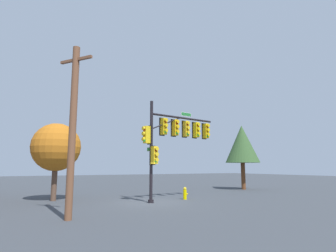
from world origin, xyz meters
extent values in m
plane|color=#3A3F44|center=(0.00, 0.00, 0.00)|extent=(120.00, 120.00, 0.00)
cylinder|color=black|center=(0.00, 0.00, 3.24)|extent=(0.20, 0.20, 6.49)
cylinder|color=black|center=(0.00, 0.00, 0.10)|extent=(0.36, 0.36, 0.20)
cylinder|color=black|center=(2.69, 0.42, 5.64)|extent=(5.40, 0.98, 0.14)
cylinder|color=black|center=(1.21, 0.19, 5.14)|extent=(2.46, 0.46, 1.07)
cube|color=gold|center=(0.98, 0.15, 4.89)|extent=(0.38, 0.41, 1.10)
cube|color=black|center=(0.94, 0.35, 4.89)|extent=(0.44, 0.12, 1.22)
sphere|color=maroon|center=(1.01, -0.04, 5.23)|extent=(0.22, 0.22, 0.22)
cylinder|color=gold|center=(1.02, -0.10, 5.28)|extent=(0.25, 0.18, 0.23)
sphere|color=#855607|center=(1.01, -0.04, 4.89)|extent=(0.22, 0.22, 0.22)
cylinder|color=gold|center=(1.02, -0.10, 4.94)|extent=(0.25, 0.18, 0.23)
sphere|color=#20FF59|center=(1.01, -0.04, 4.55)|extent=(0.22, 0.22, 0.22)
cylinder|color=gold|center=(1.02, -0.10, 4.60)|extent=(0.25, 0.18, 0.23)
cube|color=gold|center=(1.96, 0.31, 4.89)|extent=(0.38, 0.41, 1.10)
cube|color=black|center=(1.92, 0.50, 4.89)|extent=(0.44, 0.12, 1.22)
sphere|color=maroon|center=(1.99, 0.11, 5.23)|extent=(0.22, 0.22, 0.22)
cylinder|color=gold|center=(2.00, 0.05, 5.28)|extent=(0.25, 0.18, 0.23)
sphere|color=#855607|center=(1.99, 0.11, 4.89)|extent=(0.22, 0.22, 0.22)
cylinder|color=gold|center=(2.00, 0.05, 4.94)|extent=(0.25, 0.18, 0.23)
sphere|color=#20FF59|center=(1.99, 0.11, 4.55)|extent=(0.22, 0.22, 0.22)
cylinder|color=gold|center=(2.00, 0.05, 4.60)|extent=(0.25, 0.18, 0.23)
cube|color=gold|center=(2.93, 0.46, 4.89)|extent=(0.36, 0.39, 1.10)
cube|color=black|center=(2.91, 0.66, 4.89)|extent=(0.44, 0.09, 1.22)
sphere|color=maroon|center=(2.96, 0.26, 5.23)|extent=(0.22, 0.22, 0.22)
cylinder|color=gold|center=(2.96, 0.20, 5.28)|extent=(0.24, 0.16, 0.23)
sphere|color=#855607|center=(2.96, 0.26, 4.89)|extent=(0.22, 0.22, 0.22)
cylinder|color=gold|center=(2.96, 0.20, 4.94)|extent=(0.24, 0.16, 0.23)
sphere|color=#20FF59|center=(2.96, 0.26, 4.55)|extent=(0.22, 0.22, 0.22)
cylinder|color=gold|center=(2.96, 0.20, 4.60)|extent=(0.24, 0.16, 0.23)
cube|color=yellow|center=(3.91, 0.61, 4.89)|extent=(0.37, 0.41, 1.10)
cube|color=black|center=(3.88, 0.81, 4.89)|extent=(0.44, 0.11, 1.22)
sphere|color=maroon|center=(3.94, 0.42, 5.23)|extent=(0.22, 0.22, 0.22)
cylinder|color=yellow|center=(3.95, 0.36, 5.28)|extent=(0.25, 0.18, 0.23)
sphere|color=#855607|center=(3.94, 0.42, 4.89)|extent=(0.22, 0.22, 0.22)
cylinder|color=yellow|center=(3.95, 0.36, 4.94)|extent=(0.25, 0.18, 0.23)
sphere|color=#20FF59|center=(3.94, 0.42, 4.55)|extent=(0.22, 0.22, 0.22)
cylinder|color=yellow|center=(3.95, 0.36, 4.60)|extent=(0.25, 0.18, 0.23)
cube|color=gold|center=(4.89, 0.77, 4.89)|extent=(0.36, 0.40, 1.10)
cube|color=black|center=(4.87, 0.97, 4.89)|extent=(0.44, 0.09, 1.22)
sphere|color=maroon|center=(4.91, 0.57, 5.23)|extent=(0.22, 0.22, 0.22)
cylinder|color=gold|center=(4.92, 0.51, 5.28)|extent=(0.25, 0.17, 0.23)
sphere|color=#855607|center=(4.91, 0.57, 4.89)|extent=(0.22, 0.22, 0.22)
cylinder|color=gold|center=(4.92, 0.51, 4.94)|extent=(0.25, 0.17, 0.23)
sphere|color=#20FF59|center=(4.91, 0.57, 4.55)|extent=(0.22, 0.22, 0.22)
cylinder|color=gold|center=(4.92, 0.51, 4.60)|extent=(0.25, 0.17, 0.23)
cube|color=gold|center=(-0.35, -0.05, 4.24)|extent=(0.41, 0.37, 1.10)
cube|color=black|center=(-0.15, -0.02, 4.24)|extent=(0.11, 0.44, 1.22)
sphere|color=maroon|center=(-0.54, -0.09, 4.58)|extent=(0.22, 0.22, 0.22)
cylinder|color=gold|center=(-0.60, -0.09, 4.63)|extent=(0.17, 0.25, 0.23)
sphere|color=#855607|center=(-0.54, -0.09, 4.24)|extent=(0.22, 0.22, 0.22)
cylinder|color=gold|center=(-0.60, -0.09, 4.29)|extent=(0.17, 0.25, 0.23)
sphere|color=#20FF59|center=(-0.54, -0.09, 3.90)|extent=(0.22, 0.22, 0.22)
cylinder|color=gold|center=(-0.60, -0.09, 3.95)|extent=(0.17, 0.25, 0.23)
cube|color=yellow|center=(0.05, -0.35, 2.94)|extent=(0.37, 0.41, 1.10)
cube|color=black|center=(0.02, -0.15, 2.94)|extent=(0.44, 0.11, 1.22)
sphere|color=maroon|center=(0.09, -0.54, 3.28)|extent=(0.22, 0.22, 0.22)
cylinder|color=yellow|center=(0.09, -0.60, 3.33)|extent=(0.25, 0.17, 0.23)
sphere|color=#855607|center=(0.09, -0.54, 2.94)|extent=(0.22, 0.22, 0.22)
cylinder|color=yellow|center=(0.09, -0.60, 2.99)|extent=(0.25, 0.17, 0.23)
sphere|color=#20FF59|center=(0.09, -0.54, 2.60)|extent=(0.22, 0.22, 0.22)
cylinder|color=yellow|center=(0.09, -0.60, 2.65)|extent=(0.25, 0.17, 0.23)
cube|color=white|center=(2.96, 0.46, 5.94)|extent=(0.93, 0.17, 0.26)
cube|color=#206D2E|center=(2.96, 0.46, 5.94)|extent=(0.89, 0.17, 0.22)
cube|color=white|center=(0.00, 0.00, 3.34)|extent=(0.17, 0.93, 0.26)
cube|color=#1E7A22|center=(0.00, 0.00, 3.34)|extent=(0.17, 0.89, 0.22)
cylinder|color=brown|center=(-5.48, -3.53, 3.83)|extent=(0.31, 0.31, 7.65)
cube|color=brown|center=(-5.48, -3.53, 7.05)|extent=(1.16, 1.52, 0.12)
cylinder|color=#DAC300|center=(2.83, 0.53, 0.33)|extent=(0.24, 0.24, 0.65)
sphere|color=yellow|center=(2.83, 0.53, 0.72)|extent=(0.22, 0.22, 0.22)
cylinder|color=#E9B60C|center=(2.98, 0.53, 0.36)|extent=(0.12, 0.10, 0.10)
cylinder|color=brown|center=(-5.23, 3.96, 1.08)|extent=(0.35, 0.35, 2.17)
sphere|color=#B26218|center=(-5.23, 3.96, 3.54)|extent=(3.22, 3.22, 3.22)
cylinder|color=brown|center=(12.42, 4.92, 1.31)|extent=(0.41, 0.41, 2.63)
cone|color=#34542B|center=(12.42, 4.92, 4.51)|extent=(3.38, 3.38, 3.76)
camera|label=1|loc=(-7.59, -16.18, 2.23)|focal=29.82mm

